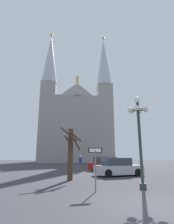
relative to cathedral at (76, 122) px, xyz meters
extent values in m
plane|color=#38383D|center=(1.11, -39.73, -10.13)|extent=(120.00, 120.00, 0.00)
cube|color=gray|center=(0.00, 0.91, -2.20)|extent=(17.84, 11.33, 15.85)
pyramid|color=gray|center=(-0.02, -3.72, 7.47)|extent=(6.24, 2.03, 3.50)
cylinder|color=gold|center=(-0.02, -3.72, 10.12)|extent=(0.70, 0.70, 1.80)
cube|color=gray|center=(-7.10, -2.88, -0.47)|extent=(3.63, 3.63, 19.32)
cone|color=#B7BAC1|center=(-7.10, -2.88, 15.99)|extent=(3.98, 3.98, 13.61)
sphere|color=gold|center=(-7.10, -2.88, 23.20)|extent=(0.80, 0.80, 0.80)
cube|color=gray|center=(7.08, -2.94, -0.47)|extent=(3.63, 3.63, 19.32)
cone|color=#B7BAC1|center=(7.08, -2.94, 15.99)|extent=(3.98, 3.98, 13.61)
sphere|color=gold|center=(7.08, -2.94, 23.20)|extent=(0.80, 0.80, 0.80)
cylinder|color=slate|center=(-0.69, -36.96, -9.13)|extent=(0.07, 0.07, 2.00)
cube|color=black|center=(-0.69, -36.96, -8.13)|extent=(0.74, 0.12, 0.26)
cube|color=white|center=(-0.69, -36.98, -8.13)|extent=(0.62, 0.08, 0.18)
cylinder|color=#2D3833|center=(1.93, -36.50, -7.75)|extent=(0.16, 0.16, 4.76)
cylinder|color=#2D3833|center=(1.93, -36.50, -9.98)|extent=(0.36, 0.36, 0.30)
sphere|color=white|center=(1.93, -36.50, -5.21)|extent=(0.32, 0.32, 0.32)
sphere|color=white|center=(2.41, -36.50, -5.80)|extent=(0.29, 0.29, 0.29)
cylinder|color=#2D3833|center=(2.17, -36.50, -5.80)|extent=(0.05, 0.48, 0.05)
sphere|color=white|center=(2.17, -36.08, -5.80)|extent=(0.29, 0.29, 0.29)
cylinder|color=#2D3833|center=(2.05, -36.29, -5.80)|extent=(0.44, 0.28, 0.05)
sphere|color=white|center=(1.69, -36.08, -5.80)|extent=(0.29, 0.29, 0.29)
cylinder|color=#2D3833|center=(1.81, -36.29, -5.80)|extent=(0.44, 0.28, 0.05)
sphere|color=white|center=(1.44, -36.50, -5.80)|extent=(0.29, 0.29, 0.29)
cylinder|color=#2D3833|center=(1.69, -36.50, -5.80)|extent=(0.05, 0.48, 0.05)
sphere|color=white|center=(1.69, -36.91, -5.80)|extent=(0.29, 0.29, 0.29)
cylinder|color=#2D3833|center=(1.81, -36.70, -5.80)|extent=(0.44, 0.28, 0.05)
sphere|color=white|center=(2.17, -36.91, -5.80)|extent=(0.29, 0.29, 0.29)
cylinder|color=#2D3833|center=(2.05, -36.70, -5.80)|extent=(0.44, 0.28, 0.05)
cylinder|color=#473323|center=(-1.88, -32.63, -8.29)|extent=(0.39, 0.39, 3.67)
cylinder|color=#473323|center=(-2.05, -33.21, -6.88)|extent=(1.28, 0.50, 1.06)
cylinder|color=#473323|center=(-1.57, -33.06, -7.03)|extent=(1.00, 0.77, 0.74)
cylinder|color=#473323|center=(-2.10, -32.83, -7.30)|extent=(0.57, 0.62, 0.75)
cylinder|color=#473323|center=(-1.46, -32.92, -7.57)|extent=(0.74, 0.99, 0.99)
cube|color=#B7B7BC|center=(2.36, -30.32, -9.61)|extent=(4.29, 2.57, 0.73)
cube|color=#333D47|center=(2.16, -30.36, -8.93)|extent=(2.53, 2.03, 0.63)
cylinder|color=black|center=(3.53, -29.25, -9.81)|extent=(0.67, 0.35, 0.64)
cylinder|color=black|center=(3.86, -30.82, -9.81)|extent=(0.67, 0.35, 0.64)
cylinder|color=black|center=(0.86, -29.82, -9.81)|extent=(0.67, 0.35, 0.64)
cylinder|color=black|center=(1.19, -31.39, -9.81)|extent=(0.67, 0.35, 0.64)
cube|color=maroon|center=(2.50, -24.77, -9.60)|extent=(4.58, 4.32, 0.76)
cube|color=#333D47|center=(2.33, -24.92, -8.90)|extent=(2.95, 2.86, 0.63)
cylinder|color=black|center=(3.15, -23.16, -9.81)|extent=(0.63, 0.59, 0.64)
cylinder|color=black|center=(4.18, -24.33, -9.81)|extent=(0.63, 0.59, 0.64)
cylinder|color=black|center=(0.82, -25.21, -9.81)|extent=(0.63, 0.59, 0.64)
cylinder|color=black|center=(1.85, -26.38, -9.81)|extent=(0.63, 0.59, 0.64)
cylinder|color=#594C47|center=(-0.73, -27.01, -9.71)|extent=(0.12, 0.12, 0.84)
cylinder|color=#594C47|center=(-0.73, -27.17, -9.71)|extent=(0.12, 0.12, 0.84)
cylinder|color=navy|center=(-0.73, -27.09, -8.97)|extent=(0.32, 0.32, 0.63)
sphere|color=tan|center=(-0.73, -27.09, -8.54)|extent=(0.23, 0.23, 0.23)
camera|label=1|loc=(-2.12, -46.33, -8.35)|focal=28.97mm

